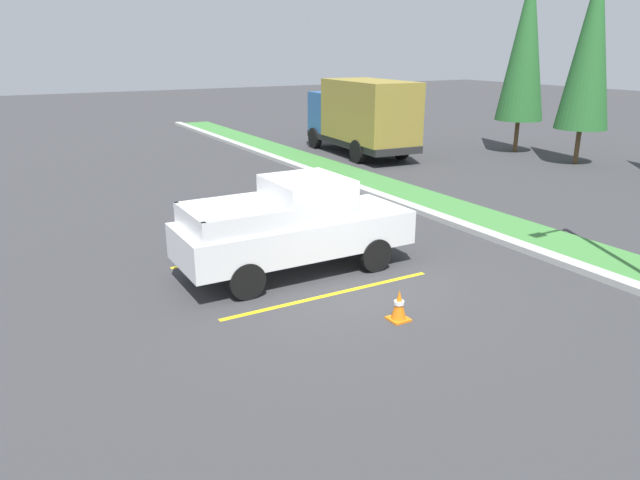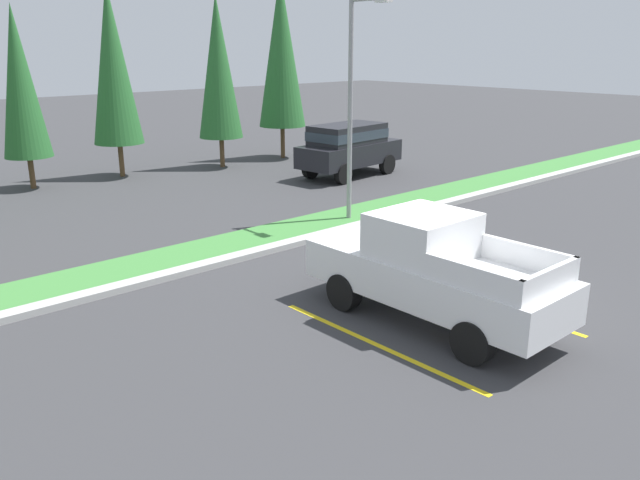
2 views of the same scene
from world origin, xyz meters
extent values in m
plane|color=#38383A|center=(0.00, 0.00, 0.00)|extent=(120.00, 120.00, 0.00)
cube|color=yellow|center=(-2.32, -0.56, 0.00)|extent=(0.12, 4.80, 0.01)
cube|color=yellow|center=(0.78, -0.56, 0.00)|extent=(0.12, 4.80, 0.01)
cube|color=#B2B2AD|center=(0.00, 5.00, 0.07)|extent=(56.00, 0.40, 0.15)
cube|color=#42843D|center=(0.00, 6.10, 0.03)|extent=(56.00, 1.80, 0.06)
cylinder|color=black|center=(-1.61, 0.99, 0.38)|extent=(0.28, 0.76, 0.76)
cylinder|color=black|center=(0.09, 0.99, 0.38)|extent=(0.28, 0.76, 0.76)
cylinder|color=black|center=(-1.62, -2.11, 0.38)|extent=(0.28, 0.76, 0.76)
cylinder|color=black|center=(0.08, -2.11, 0.38)|extent=(0.28, 0.76, 0.76)
cube|color=white|center=(-0.77, -0.56, 0.88)|extent=(1.91, 5.20, 0.76)
cube|color=white|center=(-0.77, -0.26, 1.68)|extent=(1.76, 1.60, 0.84)
cube|color=#2D3842|center=(-0.76, 0.56, 1.73)|extent=(1.62, 0.06, 0.63)
cube|color=white|center=(-1.62, -2.01, 1.48)|extent=(0.10, 1.90, 0.44)
cube|color=white|center=(0.08, -2.01, 1.48)|extent=(0.10, 1.90, 0.44)
cube|color=white|center=(-0.77, -2.91, 1.48)|extent=(1.80, 0.10, 0.44)
cube|color=silver|center=(-0.76, 1.99, 0.64)|extent=(1.81, 0.16, 0.28)
cylinder|color=black|center=(9.46, 11.69, 0.40)|extent=(0.82, 0.34, 0.80)
cylinder|color=black|center=(9.63, 10.00, 0.40)|extent=(0.82, 0.34, 0.80)
cylinder|color=black|center=(6.68, 11.42, 0.40)|extent=(0.82, 0.34, 0.80)
cylinder|color=black|center=(6.84, 9.73, 0.40)|extent=(0.82, 0.34, 0.80)
cube|color=black|center=(8.15, 10.71, 0.92)|extent=(4.76, 2.27, 0.84)
cube|color=black|center=(8.00, 10.69, 1.72)|extent=(3.25, 1.97, 0.76)
cube|color=#2D3842|center=(8.00, 10.69, 1.70)|extent=(3.29, 2.01, 0.36)
cylinder|color=gray|center=(3.37, 5.90, 3.21)|extent=(0.14, 0.14, 6.42)
cylinder|color=brown|center=(-2.21, 16.96, 0.59)|extent=(0.20, 0.20, 1.18)
cone|color=#28662D|center=(-2.21, 16.96, 3.85)|extent=(1.70, 1.70, 5.36)
cylinder|color=brown|center=(1.28, 16.85, 0.67)|extent=(0.20, 0.20, 1.34)
cone|color=#28662D|center=(1.28, 16.85, 4.40)|extent=(1.94, 1.94, 6.11)
cylinder|color=brown|center=(5.48, 15.89, 0.64)|extent=(0.20, 0.20, 1.29)
cone|color=#28662D|center=(5.48, 15.89, 4.22)|extent=(1.86, 1.86, 5.86)
cylinder|color=brown|center=(8.94, 15.97, 0.74)|extent=(0.20, 0.20, 1.48)
cone|color=#28662D|center=(8.94, 15.97, 4.85)|extent=(2.14, 2.14, 6.75)
cube|color=orange|center=(2.40, -0.08, 0.02)|extent=(0.36, 0.36, 0.04)
cone|color=orange|center=(2.40, -0.08, 0.32)|extent=(0.28, 0.28, 0.56)
cylinder|color=white|center=(2.40, -0.08, 0.35)|extent=(0.19, 0.19, 0.07)
camera|label=1|loc=(10.23, -6.24, 4.80)|focal=33.04mm
camera|label=2|loc=(-10.13, -7.69, 5.17)|focal=36.30mm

